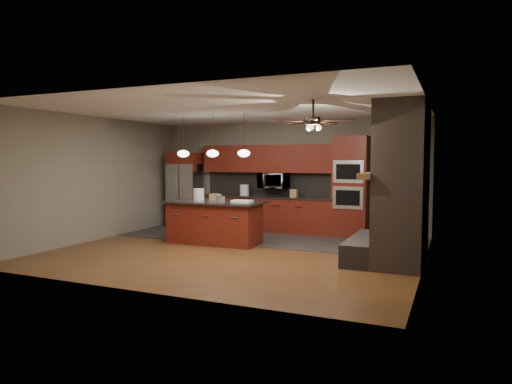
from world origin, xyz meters
The scene contains 22 objects.
ground centered at (0.00, 0.00, 0.00)m, with size 7.00×7.00×0.00m, color brown.
ceiling centered at (0.00, 0.00, 2.80)m, with size 7.00×6.00×0.02m, color white.
back_wall centered at (0.00, 3.00, 1.40)m, with size 7.00×0.02×2.80m, color #706759.
right_wall centered at (3.50, 0.00, 1.40)m, with size 0.02×6.00×2.80m, color #706759.
left_wall centered at (-3.50, 0.00, 1.40)m, with size 0.02×6.00×2.80m, color #706759.
slate_tile_patch centered at (0.00, 1.80, 0.01)m, with size 7.00×2.40×0.01m, color #322F2D.
fireplace_column centered at (3.04, 0.40, 1.30)m, with size 1.30×2.10×2.80m.
back_cabinetry centered at (-0.48, 2.74, 0.89)m, with size 3.59×0.64×2.20m.
oven_tower centered at (1.70, 2.69, 1.19)m, with size 0.80×0.63×2.38m.
microwave centered at (-0.27, 2.75, 1.30)m, with size 0.73×0.41×0.50m, color silver.
refrigerator centered at (-2.80, 2.62, 1.01)m, with size 0.86×0.75×2.02m.
kitchen_island centered at (-0.84, 0.65, 0.47)m, with size 2.14×0.99×0.92m.
white_bucket centered at (-1.30, 0.78, 1.05)m, with size 0.24×0.24×0.26m, color silver.
paint_can centered at (-0.63, 0.54, 0.98)m, with size 0.19×0.19×0.13m, color silver.
paint_tray centered at (-0.21, 0.74, 0.94)m, with size 0.42×0.29×0.04m, color white.
cardboard_box centered at (-0.96, 0.92, 0.99)m, with size 0.22×0.16×0.14m, color #98774E.
counter_bucket centered at (-1.07, 2.70, 1.04)m, with size 0.24×0.24×0.27m, color white.
counter_box centered at (0.31, 2.65, 1.00)m, with size 0.18×0.14×0.20m, color #A17D53.
pendant_left centered at (-1.65, 0.70, 1.96)m, with size 0.26×0.26×0.92m.
pendant_center centered at (-0.90, 0.70, 1.96)m, with size 0.26×0.26×0.92m.
pendant_right centered at (-0.15, 0.70, 1.96)m, with size 0.26×0.26×0.92m.
ceiling_fan centered at (1.80, -0.80, 2.46)m, with size 1.27×1.33×0.41m.
Camera 1 is at (3.95, -8.03, 1.81)m, focal length 32.00 mm.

